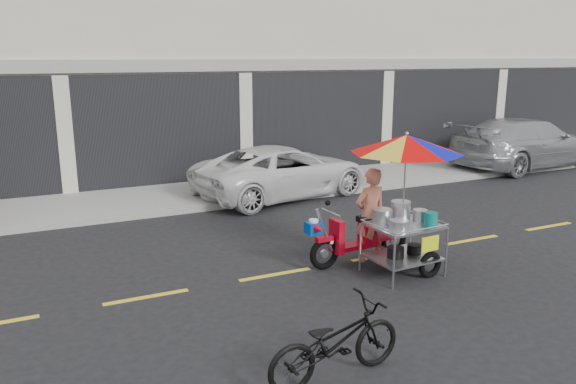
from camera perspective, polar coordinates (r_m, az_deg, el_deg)
name	(u,v)px	position (r m, az deg, el deg)	size (l,w,h in m)	color
ground	(382,256)	(9.80, 9.53, -6.42)	(90.00, 90.00, 0.00)	black
sidewalk	(260,186)	(14.45, -2.85, 0.62)	(45.00, 3.00, 0.15)	gray
shophouse_block	(279,28)	(19.88, -0.97, 16.28)	(36.00, 8.11, 10.40)	beige
centerline	(382,256)	(9.80, 9.53, -6.40)	(42.00, 0.10, 0.01)	gold
white_pickup	(283,171)	(13.59, -0.48, 2.14)	(2.05, 4.45, 1.24)	silver
silver_pickup	(526,143)	(18.54, 22.99, 4.60)	(2.12, 5.21, 1.51)	#A8ABAF
near_bicycle	(335,342)	(6.09, 4.83, -14.93)	(0.56, 1.61, 0.85)	black
food_vendor_rig	(392,183)	(8.90, 10.47, 0.91)	(2.29, 1.81, 2.24)	black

